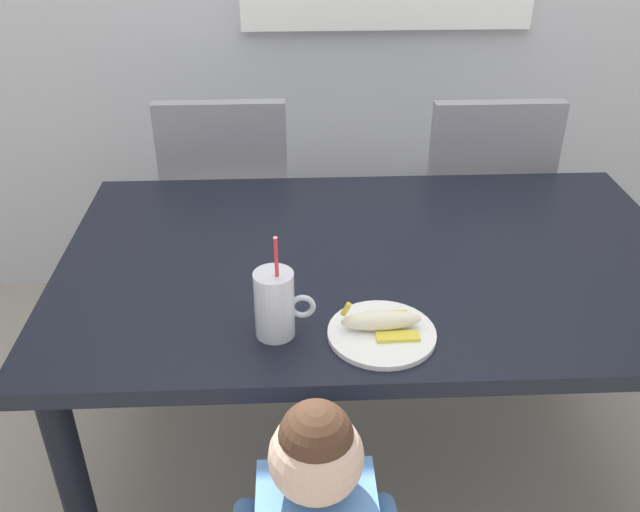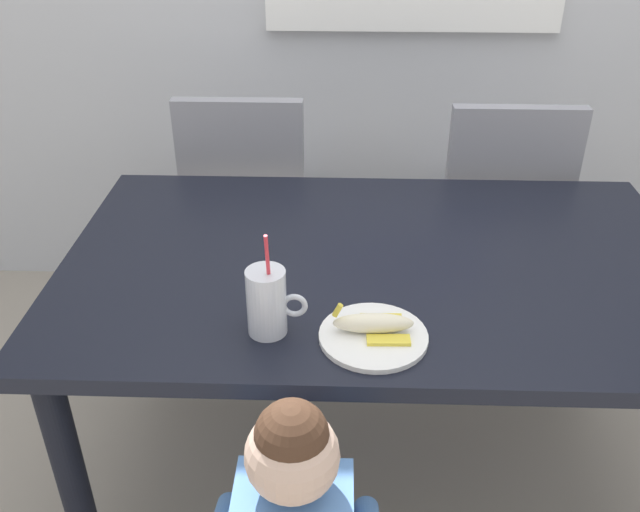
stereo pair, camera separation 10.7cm
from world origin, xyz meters
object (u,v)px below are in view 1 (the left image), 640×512
Objects in this scene: milk_cup at (275,307)px; snack_plate at (382,334)px; dining_chair_right at (477,205)px; dining_chair_left at (230,205)px; dining_table at (374,285)px; peeled_banana at (382,321)px.

milk_cup reaches higher than snack_plate.
dining_chair_right is 1.14m from snack_plate.
dining_chair_left is 1.15m from snack_plate.
peeled_banana is (-0.02, -0.32, 0.12)m from dining_table.
milk_cup reaches higher than dining_table.
dining_chair_left is 0.88m from dining_chair_right.
dining_chair_right is 3.83× the size of milk_cup.
dining_chair_left is 3.83× the size of milk_cup.
dining_chair_left is 5.57× the size of peeled_banana.
snack_plate is at bearing -94.32° from dining_table.
dining_chair_left is at bearing -2.48° from dining_chair_right.
dining_table is 0.34m from peeled_banana.
snack_plate is (-0.48, -1.01, 0.22)m from dining_chair_right.
snack_plate is 1.33× the size of peeled_banana.
milk_cup is at bearing 177.62° from peeled_banana.
milk_cup is at bearing 175.00° from snack_plate.
dining_chair_left reaches higher than dining_table.
milk_cup is (-0.70, -0.99, 0.28)m from dining_chair_right.
dining_table is at bearing 85.68° from snack_plate.
dining_chair_left is at bearing 111.39° from peeled_banana.
milk_cup is (-0.25, -0.31, 0.16)m from dining_table.
milk_cup is at bearing -128.57° from dining_table.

